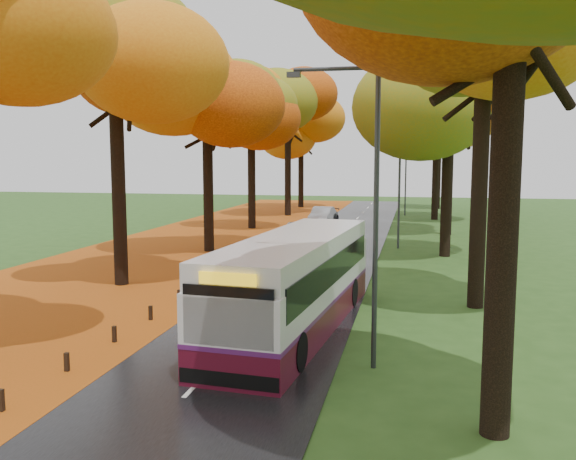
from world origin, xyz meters
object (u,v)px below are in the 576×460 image
(streetlamp_mid, at_px, (395,172))
(bus, at_px, (296,280))
(car_dark, at_px, (324,216))
(streetlamp_far, at_px, (403,167))
(streetlamp_near, at_px, (367,193))
(car_silver, at_px, (322,216))
(car_white, at_px, (295,233))

(streetlamp_mid, bearing_deg, bus, -97.63)
(car_dark, bearing_deg, streetlamp_far, 65.58)
(streetlamp_near, height_order, car_silver, streetlamp_near)
(car_silver, bearing_deg, streetlamp_near, -77.07)
(streetlamp_far, xyz_separation_m, car_dark, (-6.28, -9.41, -4.06))
(bus, distance_m, car_dark, 31.64)
(car_white, bearing_deg, streetlamp_far, 66.68)
(car_silver, bearing_deg, streetlamp_mid, -59.45)
(streetlamp_mid, xyz_separation_m, streetlamp_far, (0.00, 22.00, 0.00))
(streetlamp_near, bearing_deg, car_white, 105.78)
(bus, bearing_deg, car_white, 106.29)
(streetlamp_near, xyz_separation_m, streetlamp_mid, (0.00, 22.00, 0.00))
(car_dark, bearing_deg, bus, -73.86)
(streetlamp_far, relative_size, car_silver, 1.78)
(streetlamp_near, height_order, car_dark, streetlamp_near)
(streetlamp_mid, relative_size, streetlamp_far, 1.00)
(car_white, relative_size, car_silver, 0.96)
(bus, relative_size, car_silver, 2.62)
(streetlamp_mid, distance_m, car_silver, 13.90)
(streetlamp_far, bearing_deg, car_silver, -121.56)
(streetlamp_near, relative_size, car_dark, 1.90)
(car_silver, bearing_deg, streetlamp_far, 60.80)
(streetlamp_mid, distance_m, car_white, 7.43)
(streetlamp_mid, bearing_deg, streetlamp_far, 90.00)
(streetlamp_near, bearing_deg, streetlamp_mid, 90.00)
(car_white, bearing_deg, car_dark, 82.76)
(streetlamp_near, xyz_separation_m, car_white, (-6.30, 22.28, -3.94))
(streetlamp_mid, xyz_separation_m, bus, (-2.52, -18.80, -3.08))
(streetlamp_far, distance_m, car_silver, 12.66)
(streetlamp_near, relative_size, bus, 0.68)
(streetlamp_near, distance_m, streetlamp_mid, 22.00)
(streetlamp_mid, height_order, car_dark, streetlamp_mid)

